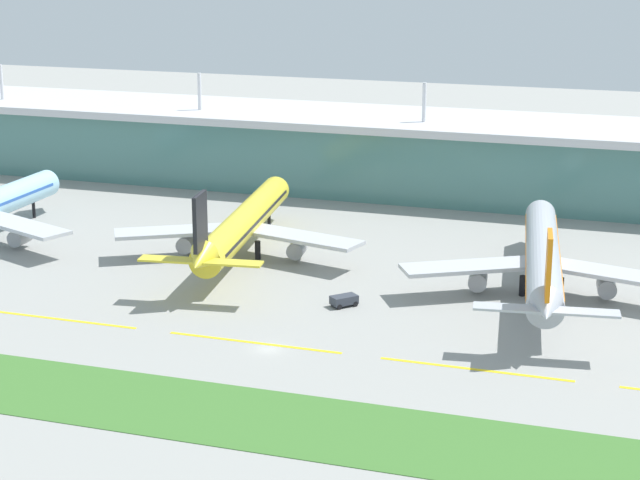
% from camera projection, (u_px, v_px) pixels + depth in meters
% --- Properties ---
extents(ground_plane, '(600.00, 600.00, 0.00)m').
position_uv_depth(ground_plane, '(269.00, 349.00, 165.41)').
color(ground_plane, gray).
extents(terminal_building, '(288.00, 34.00, 27.16)m').
position_uv_depth(terminal_building, '(428.00, 155.00, 260.46)').
color(terminal_building, slate).
rests_on(terminal_building, ground).
extents(airliner_near_middle, '(48.35, 65.58, 18.90)m').
position_uv_depth(airliner_near_middle, '(243.00, 224.00, 210.66)').
color(airliner_near_middle, yellow).
rests_on(airliner_near_middle, ground).
extents(airliner_far_middle, '(48.33, 68.62, 18.90)m').
position_uv_depth(airliner_far_middle, '(543.00, 258.00, 188.60)').
color(airliner_far_middle, '#ADB2BC').
rests_on(airliner_far_middle, ground).
extents(taxiway_stripe_mid_west, '(28.00, 0.70, 0.04)m').
position_uv_depth(taxiway_stripe_mid_west, '(58.00, 319.00, 178.07)').
color(taxiway_stripe_mid_west, yellow).
rests_on(taxiway_stripe_mid_west, ground).
extents(taxiway_stripe_centre, '(28.00, 0.70, 0.04)m').
position_uv_depth(taxiway_stripe_centre, '(254.00, 343.00, 167.86)').
color(taxiway_stripe_centre, yellow).
rests_on(taxiway_stripe_centre, ground).
extents(taxiway_stripe_mid_east, '(28.00, 0.70, 0.04)m').
position_uv_depth(taxiway_stripe_mid_east, '(475.00, 369.00, 157.65)').
color(taxiway_stripe_mid_east, yellow).
rests_on(taxiway_stripe_mid_east, ground).
extents(grass_verge, '(300.00, 18.00, 0.10)m').
position_uv_depth(grass_verge, '(205.00, 411.00, 143.88)').
color(grass_verge, '#3D702D').
rests_on(grass_verge, ground).
extents(pushback_tug, '(4.75, 4.86, 1.85)m').
position_uv_depth(pushback_tug, '(344.00, 300.00, 183.90)').
color(pushback_tug, '#333842').
rests_on(pushback_tug, ground).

